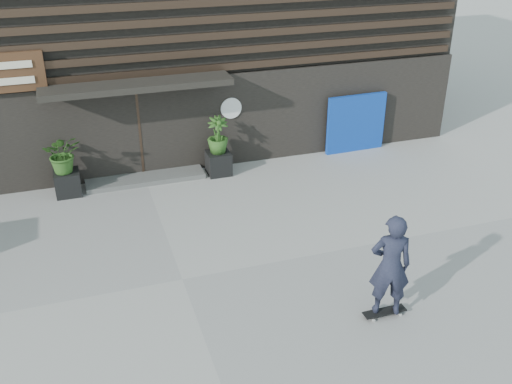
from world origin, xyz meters
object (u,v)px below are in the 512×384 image
object	(u,v)px
planter_pot_left	(68,183)
skateboarder	(390,266)
planter_pot_right	(219,163)
blue_tarp	(356,123)

from	to	relation	value
planter_pot_left	skateboarder	world-z (taller)	skateboarder
planter_pot_left	planter_pot_right	bearing A→B (deg)	0.00
planter_pot_right	blue_tarp	distance (m)	4.14
planter_pot_right	blue_tarp	size ratio (longest dim) A/B	0.34
planter_pot_right	skateboarder	bearing A→B (deg)	-79.42
planter_pot_right	planter_pot_left	bearing A→B (deg)	180.00
planter_pot_left	planter_pot_right	size ratio (longest dim) A/B	1.00
skateboarder	blue_tarp	bearing A→B (deg)	67.25
blue_tarp	skateboarder	size ratio (longest dim) A/B	0.89
planter_pot_right	skateboarder	xyz separation A→B (m)	(1.22, -6.55, 0.73)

